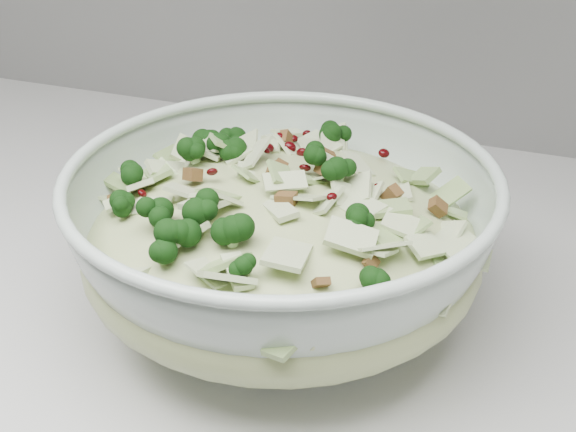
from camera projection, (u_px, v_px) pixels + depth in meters
The scene contains 2 objects.
mixing_bowl at pixel (282, 244), 0.59m from camera, with size 0.40×0.40×0.13m.
salad at pixel (282, 220), 0.58m from camera, with size 0.31×0.31×0.13m.
Camera 1 is at (0.12, 1.13, 1.28)m, focal length 50.00 mm.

